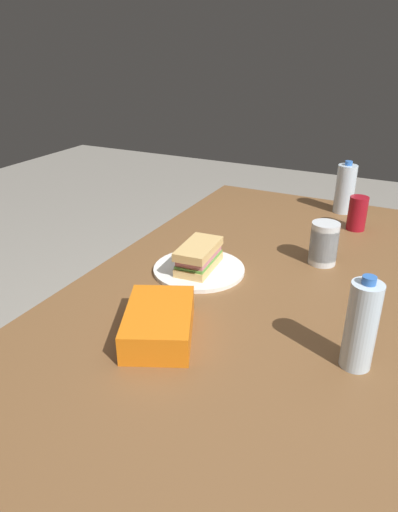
% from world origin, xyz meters
% --- Properties ---
extents(ground_plane, '(8.00, 8.00, 0.00)m').
position_xyz_m(ground_plane, '(0.00, 0.00, 0.00)').
color(ground_plane, gray).
extents(dining_table, '(1.73, 0.94, 0.72)m').
position_xyz_m(dining_table, '(0.00, 0.00, 0.64)').
color(dining_table, brown).
rests_on(dining_table, ground_plane).
extents(paper_plate, '(0.27, 0.27, 0.01)m').
position_xyz_m(paper_plate, '(-0.02, -0.18, 0.73)').
color(paper_plate, white).
rests_on(paper_plate, dining_table).
extents(sandwich, '(0.19, 0.11, 0.08)m').
position_xyz_m(sandwich, '(-0.01, -0.18, 0.78)').
color(sandwich, '#DBB26B').
rests_on(sandwich, paper_plate).
extents(soda_can_red, '(0.07, 0.07, 0.12)m').
position_xyz_m(soda_can_red, '(-0.57, 0.18, 0.78)').
color(soda_can_red, maroon).
rests_on(soda_can_red, dining_table).
extents(chip_bag, '(0.27, 0.23, 0.07)m').
position_xyz_m(chip_bag, '(0.32, -0.12, 0.76)').
color(chip_bag, orange).
rests_on(chip_bag, dining_table).
extents(water_bottle_tall, '(0.07, 0.07, 0.20)m').
position_xyz_m(water_bottle_tall, '(-0.74, 0.10, 0.82)').
color(water_bottle_tall, silver).
rests_on(water_bottle_tall, dining_table).
extents(plastic_cup_stack, '(0.08, 0.08, 0.13)m').
position_xyz_m(plastic_cup_stack, '(-0.24, 0.13, 0.79)').
color(plastic_cup_stack, silver).
rests_on(plastic_cup_stack, dining_table).
extents(water_bottle_spare, '(0.07, 0.07, 0.21)m').
position_xyz_m(water_bottle_spare, '(0.22, 0.31, 0.82)').
color(water_bottle_spare, silver).
rests_on(water_bottle_spare, dining_table).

